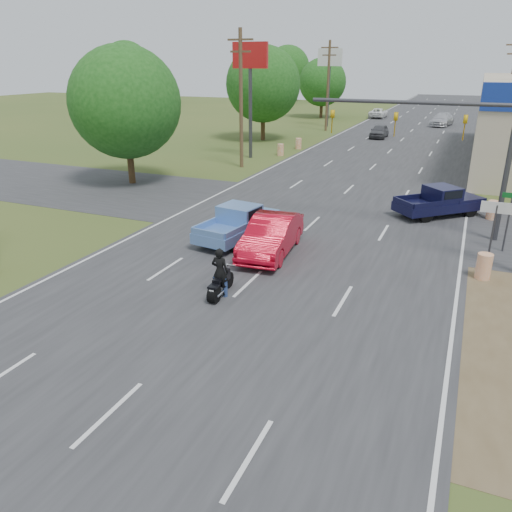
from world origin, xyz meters
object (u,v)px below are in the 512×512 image
at_px(distant_car_silver, 442,120).
at_px(distant_car_white, 378,113).
at_px(motorcycle, 220,285).
at_px(red_convertible, 271,236).
at_px(blue_pickup, 240,222).
at_px(rider, 220,274).
at_px(distant_car_grey, 379,131).
at_px(navy_pickup, 441,201).

bearing_deg(distant_car_silver, distant_car_white, 152.81).
relative_size(motorcycle, distant_car_white, 0.40).
distance_m(red_convertible, distant_car_silver, 51.18).
xyz_separation_m(red_convertible, blue_pickup, (-2.07, 1.26, -0.00)).
height_order(blue_pickup, distant_car_white, blue_pickup).
height_order(rider, distant_car_grey, rider).
bearing_deg(distant_car_white, distant_car_grey, 100.83).
relative_size(distant_car_grey, distant_car_silver, 0.77).
distance_m(rider, navy_pickup, 14.92).
xyz_separation_m(red_convertible, distant_car_grey, (-2.15, 37.11, -0.11)).
bearing_deg(red_convertible, distant_car_white, 90.66).
distance_m(rider, distant_car_silver, 55.78).
xyz_separation_m(navy_pickup, distant_car_white, (-12.27, 48.97, -0.13)).
bearing_deg(distant_car_grey, distant_car_white, 99.99).
height_order(navy_pickup, distant_car_white, navy_pickup).
xyz_separation_m(distant_car_grey, distant_car_white, (-3.89, 20.77, -0.03)).
xyz_separation_m(blue_pickup, distant_car_silver, (5.30, 49.82, -0.03)).
height_order(distant_car_grey, distant_car_white, distant_car_grey).
bearing_deg(blue_pickup, distant_car_grey, 98.37).
xyz_separation_m(rider, distant_car_white, (-5.95, 62.48, -0.18)).
bearing_deg(distant_car_white, navy_pickup, 104.30).
bearing_deg(distant_car_silver, motorcycle, -84.37).
relative_size(rider, blue_pickup, 0.34).
height_order(blue_pickup, navy_pickup, blue_pickup).
relative_size(red_convertible, motorcycle, 2.56).
xyz_separation_m(red_convertible, rider, (-0.09, -4.60, 0.04)).
xyz_separation_m(red_convertible, navy_pickup, (6.23, 8.91, -0.01)).
distance_m(blue_pickup, distant_car_white, 56.76).
bearing_deg(blue_pickup, red_convertible, -23.23).
relative_size(navy_pickup, distant_car_grey, 1.15).
bearing_deg(navy_pickup, distant_car_grey, 152.92).
relative_size(distant_car_grey, distant_car_white, 0.85).
distance_m(red_convertible, blue_pickup, 2.42).
distance_m(blue_pickup, distant_car_silver, 50.10).
xyz_separation_m(rider, navy_pickup, (6.32, 13.51, -0.05)).
distance_m(rider, blue_pickup, 6.19).
bearing_deg(distant_car_silver, distant_car_grey, -102.06).
bearing_deg(navy_pickup, rider, -68.71).
relative_size(red_convertible, distant_car_white, 1.02).
height_order(blue_pickup, distant_car_silver, blue_pickup).
bearing_deg(blue_pickup, rider, -63.16).
bearing_deg(red_convertible, distant_car_grey, 88.02).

